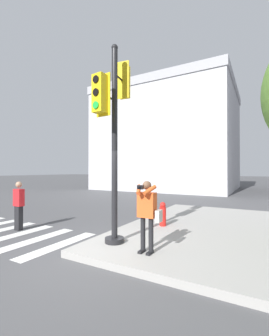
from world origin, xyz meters
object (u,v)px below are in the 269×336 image
Objects in this scene: person_photographer at (147,210)px; fire_hydrant at (163,214)px; pedestrian_distant at (19,204)px; traffic_signal_pole at (114,122)px.

person_photographer is 2.57m from fire_hydrant.
pedestrian_distant reaches higher than fire_hydrant.
person_photographer is 2.03× the size of fire_hydrant.
fire_hydrant is (4.25, 2.28, -0.31)m from pedestrian_distant.
traffic_signal_pole is 3.18× the size of person_photographer.
pedestrian_distant is (-3.79, -0.09, -2.39)m from traffic_signal_pole.
traffic_signal_pole reaches higher than fire_hydrant.
person_photographer is at bearing -75.79° from fire_hydrant.
traffic_signal_pole is 2.40m from person_photographer.
traffic_signal_pole is 3.51m from fire_hydrant.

